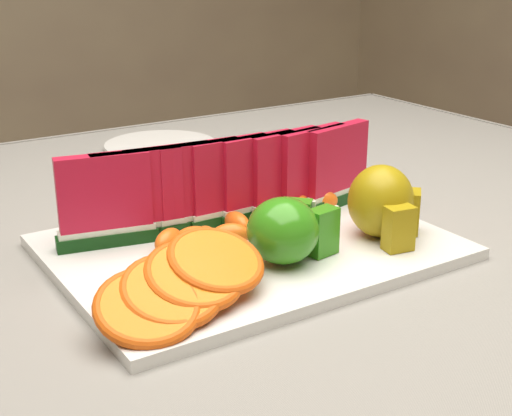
# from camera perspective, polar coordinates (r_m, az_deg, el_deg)

# --- Properties ---
(table) EXTENTS (1.40, 0.90, 0.75)m
(table) POSITION_cam_1_polar(r_m,az_deg,el_deg) (0.85, -7.26, -8.77)
(table) COLOR #483116
(table) RESTS_ON ground
(tablecloth) EXTENTS (1.53, 1.03, 0.20)m
(tablecloth) POSITION_cam_1_polar(r_m,az_deg,el_deg) (0.82, -7.45, -4.95)
(tablecloth) COLOR gray
(tablecloth) RESTS_ON table
(platter) EXTENTS (0.40, 0.30, 0.01)m
(platter) POSITION_cam_1_polar(r_m,az_deg,el_deg) (0.76, -0.52, -3.13)
(platter) COLOR silver
(platter) RESTS_ON tablecloth
(apple_cluster) EXTENTS (0.11, 0.09, 0.07)m
(apple_cluster) POSITION_cam_1_polar(r_m,az_deg,el_deg) (0.70, 2.55, -1.76)
(apple_cluster) COLOR #267D08
(apple_cluster) RESTS_ON platter
(pear_cluster) EXTENTS (0.09, 0.09, 0.08)m
(pear_cluster) POSITION_cam_1_polar(r_m,az_deg,el_deg) (0.77, 10.17, 0.38)
(pear_cluster) COLOR #B06D06
(pear_cluster) RESTS_ON platter
(side_plate) EXTENTS (0.21, 0.21, 0.01)m
(side_plate) POSITION_cam_1_polar(r_m,az_deg,el_deg) (1.17, -7.64, 4.94)
(side_plate) COLOR silver
(side_plate) RESTS_ON tablecloth
(watermelon_row) EXTENTS (0.39, 0.07, 0.10)m
(watermelon_row) POSITION_cam_1_polar(r_m,az_deg,el_deg) (0.79, -2.11, 1.92)
(watermelon_row) COLOR #10390F
(watermelon_row) RESTS_ON platter
(orange_fan_front) EXTENTS (0.18, 0.13, 0.05)m
(orange_fan_front) POSITION_cam_1_polar(r_m,az_deg,el_deg) (0.62, -5.86, -5.95)
(orange_fan_front) COLOR #E96C00
(orange_fan_front) RESTS_ON platter
(orange_fan_back) EXTENTS (0.34, 0.12, 0.05)m
(orange_fan_back) POSITION_cam_1_polar(r_m,az_deg,el_deg) (0.86, -4.22, 1.67)
(orange_fan_back) COLOR #E96C00
(orange_fan_back) RESTS_ON platter
(tangerine_segments) EXTENTS (0.25, 0.08, 0.03)m
(tangerine_segments) POSITION_cam_1_polar(r_m,az_deg,el_deg) (0.77, -0.31, -1.22)
(tangerine_segments) COLOR orange
(tangerine_segments) RESTS_ON platter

